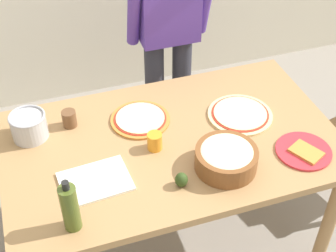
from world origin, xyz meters
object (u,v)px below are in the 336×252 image
at_px(popcorn_bowl, 226,157).
at_px(olive_oil_bottle, 70,208).
at_px(cup_small_brown, 69,119).
at_px(cutting_board_white, 95,181).
at_px(person_cook, 168,25).
at_px(pizza_cooked_on_tray, 140,119).
at_px(avocado, 181,180).
at_px(dining_table, 171,154).
at_px(steel_pot, 29,126).
at_px(pizza_raw_on_board, 240,114).
at_px(cup_orange, 155,141).
at_px(plate_with_slice, 304,151).

xyz_separation_m(popcorn_bowl, olive_oil_bottle, (-0.71, -0.11, 0.05)).
distance_m(cup_small_brown, cutting_board_white, 0.42).
bearing_deg(cup_small_brown, olive_oil_bottle, -98.55).
bearing_deg(person_cook, olive_oil_bottle, -124.66).
distance_m(pizza_cooked_on_tray, avocado, 0.48).
relative_size(pizza_cooked_on_tray, avocado, 4.25).
xyz_separation_m(dining_table, cup_small_brown, (-0.44, 0.26, 0.13)).
xyz_separation_m(person_cook, avocado, (-0.29, -1.04, -0.14)).
bearing_deg(avocado, cutting_board_white, 158.81).
bearing_deg(steel_pot, avocado, -42.31).
bearing_deg(avocado, person_cook, 74.53).
bearing_deg(cup_small_brown, person_cook, 36.10).
relative_size(steel_pot, cutting_board_white, 0.58).
bearing_deg(pizza_raw_on_board, person_cook, 102.45).
distance_m(pizza_raw_on_board, cutting_board_white, 0.82).
xyz_separation_m(olive_oil_bottle, avocado, (0.48, 0.07, -0.08)).
height_order(popcorn_bowl, steel_pot, steel_pot).
bearing_deg(cup_small_brown, pizza_cooked_on_tray, -12.33).
bearing_deg(dining_table, steel_pot, 159.08).
height_order(popcorn_bowl, cup_orange, popcorn_bowl).
relative_size(person_cook, pizza_raw_on_board, 4.94).
bearing_deg(person_cook, cup_orange, -112.72).
relative_size(olive_oil_bottle, avocado, 3.66).
relative_size(dining_table, person_cook, 0.99).
relative_size(plate_with_slice, cutting_board_white, 0.87).
distance_m(steel_pot, cup_orange, 0.60).
xyz_separation_m(person_cook, olive_oil_bottle, (-0.77, -1.11, -0.07)).
xyz_separation_m(plate_with_slice, cup_orange, (-0.65, 0.25, 0.03)).
bearing_deg(dining_table, person_cook, 72.58).
xyz_separation_m(dining_table, cup_orange, (-0.09, -0.03, 0.13)).
bearing_deg(pizza_raw_on_board, cup_small_brown, 166.57).
bearing_deg(cup_small_brown, popcorn_bowl, -39.67).
bearing_deg(steel_pot, plate_with_slice, -23.39).
distance_m(cup_orange, cutting_board_white, 0.34).
relative_size(dining_table, avocado, 22.86).
height_order(pizza_raw_on_board, steel_pot, steel_pot).
height_order(popcorn_bowl, avocado, popcorn_bowl).
bearing_deg(olive_oil_bottle, person_cook, 55.34).
bearing_deg(steel_pot, dining_table, -20.92).
relative_size(dining_table, cup_small_brown, 18.82).
bearing_deg(dining_table, pizza_cooked_on_tray, 117.86).
xyz_separation_m(dining_table, pizza_cooked_on_tray, (-0.10, 0.19, 0.10)).
relative_size(dining_table, pizza_cooked_on_tray, 5.37).
height_order(dining_table, cup_small_brown, cup_small_brown).
relative_size(popcorn_bowl, cutting_board_white, 0.93).
height_order(pizza_cooked_on_tray, cutting_board_white, pizza_cooked_on_tray).
bearing_deg(pizza_raw_on_board, steel_pot, 170.23).
relative_size(pizza_cooked_on_tray, cutting_board_white, 0.99).
bearing_deg(olive_oil_bottle, cup_small_brown, 81.45).
xyz_separation_m(pizza_cooked_on_tray, cutting_board_white, (-0.30, -0.34, -0.00)).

